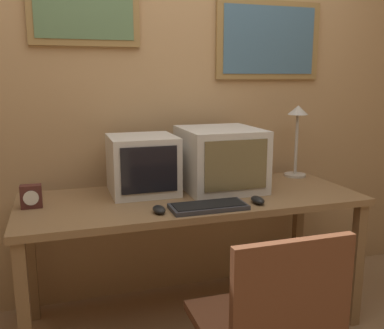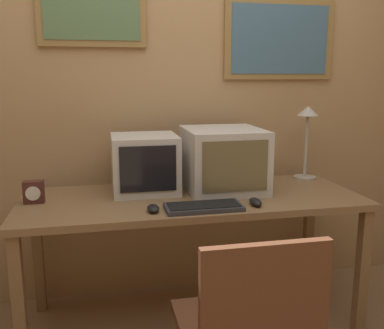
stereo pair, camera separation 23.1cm
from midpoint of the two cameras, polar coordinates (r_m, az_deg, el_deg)
The scene contains 9 objects.
wall_back at distance 2.72m, azimuth 0.46°, elevation 9.67°, with size 8.00×0.08×2.60m.
desk at distance 2.38m, azimuth 2.80°, elevation -6.07°, with size 1.85×0.72×0.76m.
monitor_left at distance 2.42m, azimuth -3.62°, elevation 0.11°, with size 0.36×0.37×0.32m.
monitor_right at distance 2.48m, azimuth 6.84°, elevation 0.68°, with size 0.43×0.48×0.35m.
keyboard_main at distance 2.13m, azimuth 4.69°, elevation -5.69°, with size 0.38×0.17×0.03m.
mouse_near_keyboard at distance 2.22m, azimuth 11.43°, elevation -4.96°, with size 0.06×0.11×0.04m.
mouse_far_corner at distance 2.08m, azimuth -2.02°, elevation -5.91°, with size 0.06×0.10×0.03m.
desk_clock at distance 2.32m, azimuth -17.72°, elevation -3.56°, with size 0.10×0.06×0.12m.
desk_lamp at distance 2.82m, azimuth 17.41°, elevation 4.52°, with size 0.14×0.14×0.46m.
Camera 2 is at (-0.47, -1.41, 1.40)m, focal length 40.00 mm.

